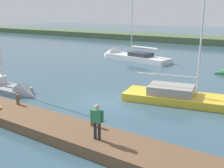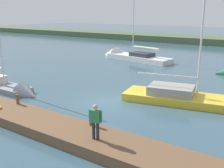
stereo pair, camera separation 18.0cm
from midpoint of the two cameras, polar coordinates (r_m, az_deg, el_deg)
name	(u,v)px [view 2 (the right image)]	position (r m, az deg, el deg)	size (l,w,h in m)	color
ground_plane	(107,103)	(18.58, -0.78, -3.92)	(200.00, 200.00, 0.00)	#385666
dock_pier	(47,125)	(14.77, -12.94, -8.31)	(22.78, 2.32, 0.53)	brown
mooring_post_near	(18,99)	(17.57, -18.69, -2.99)	(0.19, 0.19, 0.61)	brown
mooring_post_far	(91,119)	(13.62, -3.97, -7.17)	(0.20, 0.20, 0.70)	brown
sailboat_near_dock	(128,57)	(35.98, 3.55, 5.57)	(10.80, 4.25, 12.83)	white
sailboat_inner_slip	(207,103)	(19.08, 19.30, -3.77)	(9.67, 4.34, 11.76)	gold
sailboat_outer_mooring	(6,89)	(22.87, -20.86, -0.89)	(7.51, 1.80, 8.73)	gray
person_on_dock	(95,120)	(11.99, -3.01, -7.39)	(0.60, 0.33, 1.61)	#28282D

